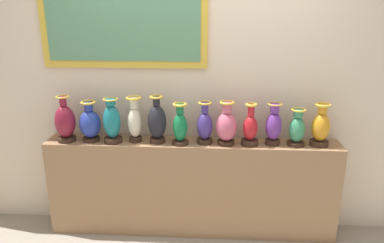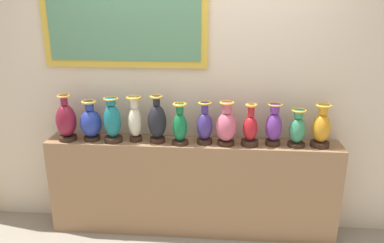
{
  "view_description": "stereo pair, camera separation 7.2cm",
  "coord_description": "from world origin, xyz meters",
  "px_view_note": "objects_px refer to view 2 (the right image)",
  "views": [
    {
      "loc": [
        0.19,
        -3.06,
        2.07
      ],
      "look_at": [
        0.0,
        0.0,
        1.08
      ],
      "focal_mm": 34.73,
      "sensor_mm": 36.0,
      "label": 1
    },
    {
      "loc": [
        0.26,
        -3.05,
        2.07
      ],
      "look_at": [
        0.0,
        0.0,
        1.08
      ],
      "focal_mm": 34.73,
      "sensor_mm": 36.0,
      "label": 2
    }
  ],
  "objects_px": {
    "vase_burgundy": "(66,121)",
    "vase_crimson": "(250,129)",
    "vase_cobalt": "(91,123)",
    "vase_indigo": "(205,126)",
    "vase_onyx": "(157,122)",
    "vase_amber": "(321,128)",
    "vase_emerald": "(180,126)",
    "vase_ivory": "(135,120)",
    "vase_jade": "(297,130)",
    "vase_rose": "(226,126)",
    "vase_violet": "(274,127)",
    "vase_teal": "(112,122)"
  },
  "relations": [
    {
      "from": "vase_onyx",
      "to": "vase_amber",
      "type": "xyz_separation_m",
      "value": [
        1.4,
        0.01,
        -0.02
      ]
    },
    {
      "from": "vase_burgundy",
      "to": "vase_emerald",
      "type": "height_order",
      "value": "vase_burgundy"
    },
    {
      "from": "vase_indigo",
      "to": "vase_amber",
      "type": "relative_size",
      "value": 1.0
    },
    {
      "from": "vase_cobalt",
      "to": "vase_rose",
      "type": "bearing_deg",
      "value": -0.55
    },
    {
      "from": "vase_burgundy",
      "to": "vase_jade",
      "type": "xyz_separation_m",
      "value": [
        2.01,
        0.02,
        -0.03
      ]
    },
    {
      "from": "vase_burgundy",
      "to": "vase_jade",
      "type": "distance_m",
      "value": 2.01
    },
    {
      "from": "vase_amber",
      "to": "vase_violet",
      "type": "bearing_deg",
      "value": 179.93
    },
    {
      "from": "vase_violet",
      "to": "vase_jade",
      "type": "relative_size",
      "value": 1.13
    },
    {
      "from": "vase_cobalt",
      "to": "vase_amber",
      "type": "xyz_separation_m",
      "value": [
        2.0,
        0.01,
        0.0
      ]
    },
    {
      "from": "vase_ivory",
      "to": "vase_onyx",
      "type": "relative_size",
      "value": 0.97
    },
    {
      "from": "vase_emerald",
      "to": "vase_crimson",
      "type": "height_order",
      "value": "vase_crimson"
    },
    {
      "from": "vase_burgundy",
      "to": "vase_cobalt",
      "type": "height_order",
      "value": "vase_burgundy"
    },
    {
      "from": "vase_amber",
      "to": "vase_indigo",
      "type": "bearing_deg",
      "value": -179.66
    },
    {
      "from": "vase_cobalt",
      "to": "vase_onyx",
      "type": "bearing_deg",
      "value": -0.28
    },
    {
      "from": "vase_teal",
      "to": "vase_rose",
      "type": "xyz_separation_m",
      "value": [
        0.99,
        0.01,
        -0.02
      ]
    },
    {
      "from": "vase_indigo",
      "to": "vase_rose",
      "type": "height_order",
      "value": "vase_rose"
    },
    {
      "from": "vase_jade",
      "to": "vase_rose",
      "type": "bearing_deg",
      "value": -179.13
    },
    {
      "from": "vase_emerald",
      "to": "vase_crimson",
      "type": "bearing_deg",
      "value": 1.71
    },
    {
      "from": "vase_ivory",
      "to": "vase_rose",
      "type": "relative_size",
      "value": 1.06
    },
    {
      "from": "vase_indigo",
      "to": "vase_emerald",
      "type": "bearing_deg",
      "value": -171.02
    },
    {
      "from": "vase_rose",
      "to": "vase_amber",
      "type": "bearing_deg",
      "value": 1.37
    },
    {
      "from": "vase_cobalt",
      "to": "vase_indigo",
      "type": "xyz_separation_m",
      "value": [
        1.01,
        0.0,
        -0.0
      ]
    },
    {
      "from": "vase_onyx",
      "to": "vase_jade",
      "type": "xyz_separation_m",
      "value": [
        1.2,
        0.0,
        -0.04
      ]
    },
    {
      "from": "vase_indigo",
      "to": "vase_jade",
      "type": "bearing_deg",
      "value": -0.3
    },
    {
      "from": "vase_crimson",
      "to": "vase_amber",
      "type": "relative_size",
      "value": 0.99
    },
    {
      "from": "vase_indigo",
      "to": "vase_teal",
      "type": "bearing_deg",
      "value": -178.19
    },
    {
      "from": "vase_crimson",
      "to": "vase_emerald",
      "type": "bearing_deg",
      "value": -178.29
    },
    {
      "from": "vase_crimson",
      "to": "vase_amber",
      "type": "height_order",
      "value": "vase_amber"
    },
    {
      "from": "vase_indigo",
      "to": "vase_amber",
      "type": "distance_m",
      "value": 0.99
    },
    {
      "from": "vase_cobalt",
      "to": "vase_rose",
      "type": "relative_size",
      "value": 0.95
    },
    {
      "from": "vase_burgundy",
      "to": "vase_amber",
      "type": "relative_size",
      "value": 1.1
    },
    {
      "from": "vase_burgundy",
      "to": "vase_ivory",
      "type": "distance_m",
      "value": 0.61
    },
    {
      "from": "vase_indigo",
      "to": "vase_jade",
      "type": "xyz_separation_m",
      "value": [
        0.79,
        -0.0,
        -0.01
      ]
    },
    {
      "from": "vase_onyx",
      "to": "vase_amber",
      "type": "relative_size",
      "value": 1.13
    },
    {
      "from": "vase_teal",
      "to": "vase_onyx",
      "type": "distance_m",
      "value": 0.39
    },
    {
      "from": "vase_violet",
      "to": "vase_ivory",
      "type": "bearing_deg",
      "value": 179.96
    },
    {
      "from": "vase_onyx",
      "to": "vase_indigo",
      "type": "bearing_deg",
      "value": 0.63
    },
    {
      "from": "vase_onyx",
      "to": "vase_indigo",
      "type": "height_order",
      "value": "vase_onyx"
    },
    {
      "from": "vase_ivory",
      "to": "vase_burgundy",
      "type": "bearing_deg",
      "value": -177.2
    },
    {
      "from": "vase_onyx",
      "to": "vase_emerald",
      "type": "bearing_deg",
      "value": -8.04
    },
    {
      "from": "vase_burgundy",
      "to": "vase_indigo",
      "type": "relative_size",
      "value": 1.1
    },
    {
      "from": "vase_ivory",
      "to": "vase_onyx",
      "type": "height_order",
      "value": "vase_onyx"
    },
    {
      "from": "vase_jade",
      "to": "vase_burgundy",
      "type": "bearing_deg",
      "value": -179.47
    },
    {
      "from": "vase_burgundy",
      "to": "vase_crimson",
      "type": "xyz_separation_m",
      "value": [
        1.61,
        0.01,
        -0.03
      ]
    },
    {
      "from": "vase_onyx",
      "to": "vase_violet",
      "type": "relative_size",
      "value": 1.14
    },
    {
      "from": "vase_emerald",
      "to": "vase_rose",
      "type": "bearing_deg",
      "value": 2.91
    },
    {
      "from": "vase_crimson",
      "to": "vase_rose",
      "type": "bearing_deg",
      "value": 179.36
    },
    {
      "from": "vase_ivory",
      "to": "vase_crimson",
      "type": "xyz_separation_m",
      "value": [
        1.0,
        -0.02,
        -0.04
      ]
    },
    {
      "from": "vase_teal",
      "to": "vase_indigo",
      "type": "distance_m",
      "value": 0.81
    },
    {
      "from": "vase_violet",
      "to": "vase_amber",
      "type": "height_order",
      "value": "vase_amber"
    }
  ]
}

